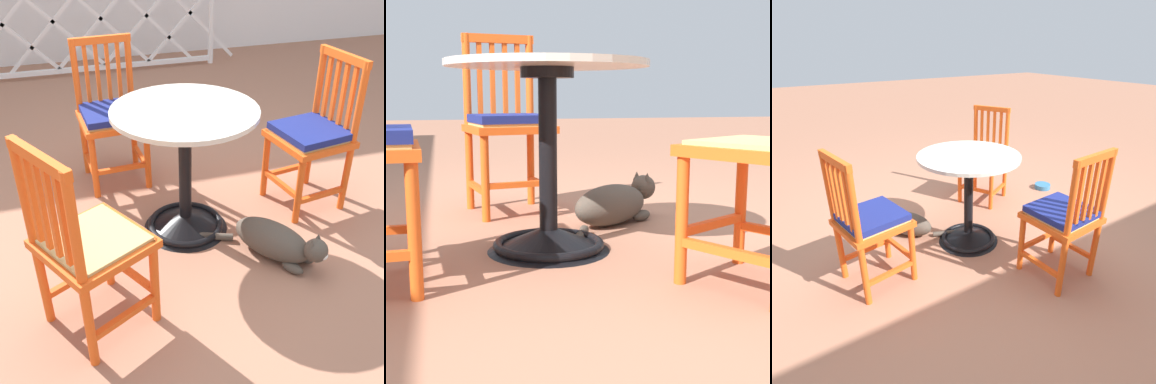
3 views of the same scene
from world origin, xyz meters
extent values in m
plane|color=#A36B51|center=(0.00, 0.00, 0.00)|extent=(24.00, 24.00, 0.00)
cylinder|color=white|center=(1.16, 3.04, 0.56)|extent=(0.06, 0.06, 1.12)
cube|color=white|center=(-0.03, 3.04, 0.06)|extent=(2.39, 0.04, 0.05)
cube|color=white|center=(-0.98, 3.04, 0.56)|extent=(1.02, 0.02, 1.02)
cube|color=white|center=(-0.51, 3.04, 0.56)|extent=(1.02, 0.02, 1.02)
cube|color=white|center=(-0.03, 3.04, 0.56)|extent=(1.02, 0.02, 1.02)
cube|color=white|center=(0.45, 3.04, 0.56)|extent=(1.02, 0.02, 1.02)
cube|color=white|center=(0.93, 3.04, 0.56)|extent=(1.02, 0.02, 1.02)
cube|color=white|center=(-0.98, 3.04, 0.56)|extent=(1.02, 0.02, 1.02)
cube|color=white|center=(-0.51, 3.04, 0.56)|extent=(1.02, 0.02, 1.02)
cube|color=white|center=(-0.03, 3.04, 0.56)|extent=(1.02, 0.02, 1.02)
cube|color=white|center=(0.45, 3.04, 0.56)|extent=(1.02, 0.02, 1.02)
cube|color=white|center=(0.93, 3.04, 0.56)|extent=(1.02, 0.02, 1.02)
cone|color=black|center=(0.00, 0.07, 0.05)|extent=(0.48, 0.48, 0.10)
torus|color=black|center=(0.00, 0.07, 0.03)|extent=(0.44, 0.44, 0.04)
cylinder|color=black|center=(0.00, 0.07, 0.37)|extent=(0.07, 0.07, 0.66)
cylinder|color=black|center=(0.00, 0.07, 0.68)|extent=(0.20, 0.20, 0.04)
cylinder|color=beige|center=(0.00, 0.07, 0.72)|extent=(0.76, 0.76, 0.02)
cylinder|color=#EA5619|center=(-0.10, 0.57, 0.23)|extent=(0.04, 0.04, 0.45)
cylinder|color=#EA5619|center=(-0.44, 0.55, 0.23)|extent=(0.04, 0.04, 0.45)
cylinder|color=#EA5619|center=(-0.13, 0.91, 0.46)|extent=(0.04, 0.04, 0.91)
cylinder|color=#EA5619|center=(-0.46, 0.89, 0.46)|extent=(0.04, 0.04, 0.91)
cube|color=#EA5619|center=(-0.11, 0.74, 0.14)|extent=(0.05, 0.34, 0.03)
cube|color=#EA5619|center=(-0.45, 0.72, 0.14)|extent=(0.05, 0.34, 0.03)
cube|color=#EA5619|center=(-0.27, 0.56, 0.17)|extent=(0.34, 0.05, 0.03)
cube|color=#EA5619|center=(-0.28, 0.73, 0.43)|extent=(0.42, 0.42, 0.04)
cube|color=tan|center=(-0.28, 0.73, 0.45)|extent=(0.37, 0.37, 0.02)
cube|color=#EA5619|center=(-0.19, 0.90, 0.68)|extent=(0.03, 0.02, 0.39)
cube|color=#EA5619|center=(-0.26, 0.90, 0.68)|extent=(0.03, 0.02, 0.39)
cube|color=#EA5619|center=(-0.33, 0.90, 0.68)|extent=(0.03, 0.02, 0.39)
cube|color=#EA5619|center=(-0.40, 0.89, 0.68)|extent=(0.03, 0.02, 0.39)
cube|color=#EA5619|center=(-0.29, 0.90, 0.89)|extent=(0.38, 0.06, 0.04)
cube|color=navy|center=(-0.28, 0.73, 0.48)|extent=(0.38, 0.38, 0.04)
cylinder|color=#EA5619|center=(-0.49, -0.27, 0.23)|extent=(0.04, 0.04, 0.45)
cylinder|color=#EA5619|center=(-0.32, -0.57, 0.23)|extent=(0.04, 0.04, 0.45)
cylinder|color=#EA5619|center=(-0.79, -0.44, 0.46)|extent=(0.04, 0.04, 0.91)
cylinder|color=#EA5619|center=(-0.62, -0.73, 0.46)|extent=(0.04, 0.04, 0.91)
cube|color=#EA5619|center=(-0.64, -0.35, 0.14)|extent=(0.31, 0.19, 0.03)
cube|color=#EA5619|center=(-0.47, -0.65, 0.14)|extent=(0.31, 0.19, 0.03)
cube|color=#EA5619|center=(-0.41, -0.42, 0.17)|extent=(0.19, 0.31, 0.03)
cube|color=#EA5619|center=(-0.56, -0.50, 0.43)|extent=(0.54, 0.54, 0.04)
cube|color=tan|center=(-0.56, -0.50, 0.45)|extent=(0.47, 0.47, 0.02)
cube|color=#EA5619|center=(-0.75, -0.50, 0.68)|extent=(0.03, 0.03, 0.39)
cube|color=#EA5619|center=(-0.72, -0.56, 0.68)|extent=(0.03, 0.03, 0.39)
cube|color=#EA5619|center=(-0.69, -0.62, 0.68)|extent=(0.03, 0.03, 0.39)
cube|color=#EA5619|center=(-0.66, -0.68, 0.68)|extent=(0.03, 0.03, 0.39)
cube|color=#EA5619|center=(-0.70, -0.59, 0.89)|extent=(0.21, 0.35, 0.04)
cylinder|color=#EA5619|center=(0.63, -0.07, 0.23)|extent=(0.04, 0.04, 0.45)
cylinder|color=#EA5619|center=(0.58, 0.26, 0.23)|extent=(0.04, 0.04, 0.45)
cylinder|color=#EA5619|center=(0.97, -0.02, 0.46)|extent=(0.04, 0.04, 0.91)
cylinder|color=#EA5619|center=(0.91, 0.32, 0.46)|extent=(0.04, 0.04, 0.91)
cube|color=#EA5619|center=(0.80, -0.05, 0.14)|extent=(0.34, 0.08, 0.03)
cube|color=#EA5619|center=(0.74, 0.29, 0.14)|extent=(0.34, 0.08, 0.03)
cube|color=#EA5619|center=(0.60, 0.09, 0.17)|extent=(0.08, 0.34, 0.03)
cube|color=#EA5619|center=(0.77, 0.12, 0.43)|extent=(0.46, 0.46, 0.04)
cube|color=tan|center=(0.77, 0.12, 0.45)|extent=(0.40, 0.40, 0.02)
cube|color=#EA5619|center=(0.95, 0.05, 0.68)|extent=(0.02, 0.03, 0.39)
cube|color=#EA5619|center=(0.94, 0.12, 0.68)|extent=(0.02, 0.03, 0.39)
cube|color=#EA5619|center=(0.93, 0.18, 0.68)|extent=(0.02, 0.03, 0.39)
cube|color=#EA5619|center=(0.92, 0.25, 0.68)|extent=(0.02, 0.03, 0.39)
cube|color=#EA5619|center=(0.94, 0.15, 0.89)|extent=(0.09, 0.38, 0.04)
cube|color=navy|center=(0.77, 0.12, 0.48)|extent=(0.41, 0.41, 0.04)
ellipsoid|color=#4C4238|center=(0.37, -0.30, 0.10)|extent=(0.41, 0.48, 0.19)
ellipsoid|color=silver|center=(0.42, -0.38, 0.08)|extent=(0.22, 0.23, 0.14)
sphere|color=#4C4238|center=(0.50, -0.51, 0.15)|extent=(0.12, 0.12, 0.12)
ellipsoid|color=silver|center=(0.53, -0.54, 0.14)|extent=(0.07, 0.07, 0.04)
cone|color=#4C4238|center=(0.52, -0.48, 0.20)|extent=(0.04, 0.04, 0.04)
cone|color=#4C4238|center=(0.47, -0.52, 0.20)|extent=(0.04, 0.04, 0.04)
ellipsoid|color=#4C4238|center=(0.50, -0.41, 0.03)|extent=(0.11, 0.13, 0.05)
ellipsoid|color=#4C4238|center=(0.41, -0.47, 0.03)|extent=(0.11, 0.13, 0.05)
cylinder|color=#4C4238|center=(0.11, -0.09, 0.02)|extent=(0.22, 0.12, 0.04)
camera|label=1|loc=(-0.63, -2.11, 1.65)|focal=44.98mm
camera|label=2|loc=(-2.12, 0.46, 0.60)|focal=53.15mm
camera|label=3|loc=(1.26, 1.93, 1.47)|focal=30.35mm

